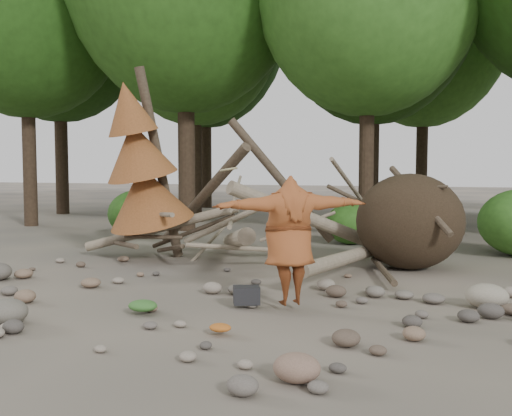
% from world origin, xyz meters
% --- Properties ---
extents(ground, '(120.00, 120.00, 0.00)m').
position_xyz_m(ground, '(0.00, 0.00, 0.00)').
color(ground, '#514C44').
rests_on(ground, ground).
extents(deadfall_pile, '(8.55, 5.24, 3.30)m').
position_xyz_m(deadfall_pile, '(2.02, 4.24, 0.95)').
color(deadfall_pile, '#332619').
rests_on(deadfall_pile, ground).
extents(dead_conifer, '(2.06, 2.16, 4.35)m').
position_xyz_m(dead_conifer, '(-3.12, 3.37, 2.11)').
color(dead_conifer, '#4C3F30').
rests_on(dead_conifer, ground).
extents(bush_left, '(1.80, 1.80, 1.44)m').
position_xyz_m(bush_left, '(-5.50, 7.20, 0.72)').
color(bush_left, '#255115').
rests_on(bush_left, ground).
extents(bush_mid, '(1.40, 1.40, 1.12)m').
position_xyz_m(bush_mid, '(0.80, 7.80, 0.56)').
color(bush_mid, '#31671D').
rests_on(bush_mid, ground).
extents(frisbee_thrower, '(2.39, 1.84, 2.03)m').
position_xyz_m(frisbee_thrower, '(1.17, 0.26, 1.03)').
color(frisbee_thrower, brown).
rests_on(frisbee_thrower, ground).
extents(backpack, '(0.47, 0.40, 0.26)m').
position_xyz_m(backpack, '(0.55, 0.13, 0.13)').
color(backpack, black).
rests_on(backpack, ground).
extents(cloth_green, '(0.43, 0.36, 0.16)m').
position_xyz_m(cloth_green, '(-0.71, -0.74, 0.08)').
color(cloth_green, '#326428').
rests_on(cloth_green, ground).
extents(cloth_orange, '(0.28, 0.23, 0.10)m').
position_xyz_m(cloth_orange, '(0.72, -1.32, 0.05)').
color(cloth_orange, '#A7561C').
rests_on(cloth_orange, ground).
extents(boulder_front_left, '(0.58, 0.52, 0.35)m').
position_xyz_m(boulder_front_left, '(-2.17, -1.79, 0.17)').
color(boulder_front_left, '#656054').
rests_on(boulder_front_left, ground).
extents(boulder_front_right, '(0.47, 0.43, 0.28)m').
position_xyz_m(boulder_front_right, '(2.03, -2.50, 0.14)').
color(boulder_front_right, '#826351').
rests_on(boulder_front_right, ground).
extents(boulder_mid_right, '(0.62, 0.56, 0.37)m').
position_xyz_m(boulder_mid_right, '(3.95, 1.26, 0.19)').
color(boulder_mid_right, gray).
rests_on(boulder_mid_right, ground).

